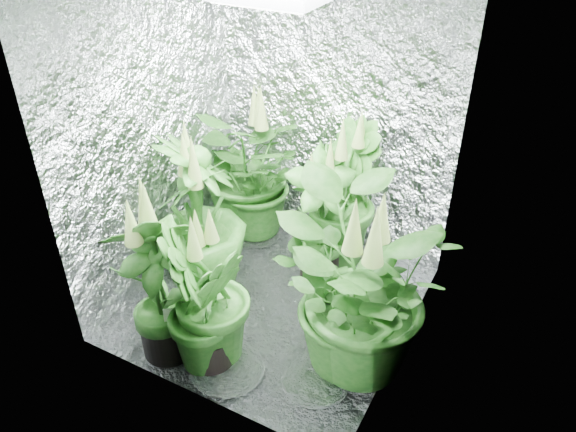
% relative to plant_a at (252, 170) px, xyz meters
% --- Properties ---
extents(ground, '(1.60, 1.60, 0.00)m').
position_rel_plant_a_xyz_m(ground, '(0.52, -0.61, -0.50)').
color(ground, silver).
rests_on(ground, ground).
extents(walls, '(1.62, 1.62, 2.00)m').
position_rel_plant_a_xyz_m(walls, '(0.52, -0.61, 0.50)').
color(walls, silver).
rests_on(walls, ground).
extents(plant_a, '(1.10, 1.10, 1.07)m').
position_rel_plant_a_xyz_m(plant_a, '(0.00, 0.00, 0.00)').
color(plant_a, black).
rests_on(plant_a, ground).
extents(plant_b, '(0.63, 0.63, 0.93)m').
position_rel_plant_a_xyz_m(plant_b, '(0.65, -0.24, -0.08)').
color(plant_b, black).
rests_on(plant_b, ground).
extents(plant_c, '(0.72, 0.72, 1.06)m').
position_rel_plant_a_xyz_m(plant_c, '(0.68, -0.01, -0.01)').
color(plant_c, black).
rests_on(plant_c, ground).
extents(plant_d, '(0.79, 0.79, 1.10)m').
position_rel_plant_a_xyz_m(plant_d, '(0.05, -0.67, 0.00)').
color(plant_d, black).
rests_on(plant_d, ground).
extents(plant_e, '(1.07, 1.07, 1.12)m').
position_rel_plant_a_xyz_m(plant_e, '(1.14, -0.88, 0.02)').
color(plant_e, black).
rests_on(plant_e, ground).
extents(plant_f, '(0.70, 0.70, 1.04)m').
position_rel_plant_a_xyz_m(plant_f, '(0.19, -1.23, -0.03)').
color(plant_f, black).
rests_on(plant_f, ground).
extents(plant_g, '(0.49, 0.49, 0.97)m').
position_rel_plant_a_xyz_m(plant_g, '(0.47, -1.21, -0.06)').
color(plant_g, black).
rests_on(plant_g, ground).
extents(circulation_fan, '(0.17, 0.36, 0.41)m').
position_rel_plant_a_xyz_m(circulation_fan, '(1.09, -0.32, -0.33)').
color(circulation_fan, black).
rests_on(circulation_fan, ground).
extents(plant_label, '(0.06, 0.06, 0.09)m').
position_rel_plant_a_xyz_m(plant_label, '(0.25, -1.26, -0.20)').
color(plant_label, white).
rests_on(plant_label, plant_f).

